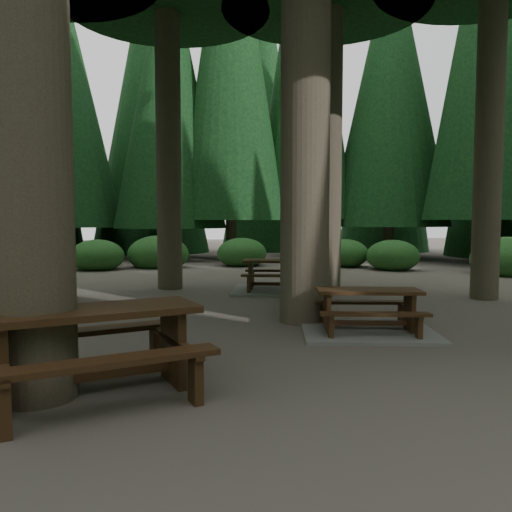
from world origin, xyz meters
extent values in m
plane|color=#514942|center=(0.00, 0.00, 0.00)|extent=(80.00, 80.00, 0.00)
cube|color=gray|center=(1.55, -0.84, 0.03)|extent=(2.35, 2.08, 0.05)
cube|color=#321D0F|center=(1.55, -0.84, 0.67)|extent=(1.69, 0.94, 0.05)
cube|color=#321D0F|center=(1.66, -0.31, 0.40)|extent=(1.61, 0.55, 0.04)
cube|color=#321D0F|center=(1.44, -1.36, 0.40)|extent=(1.61, 0.55, 0.04)
cube|color=#321D0F|center=(0.93, -0.70, 0.32)|extent=(0.17, 0.49, 0.64)
cube|color=#321D0F|center=(0.93, -0.70, 0.37)|extent=(0.34, 1.27, 0.05)
cube|color=#321D0F|center=(2.18, -0.97, 0.32)|extent=(0.17, 0.49, 0.64)
cube|color=#321D0F|center=(2.18, -0.97, 0.37)|extent=(0.34, 1.27, 0.05)
cube|color=#321D0F|center=(1.55, -0.84, 0.16)|extent=(1.32, 0.35, 0.07)
cube|color=#321D0F|center=(-4.23, 0.88, 0.74)|extent=(0.88, 1.84, 0.06)
cube|color=#321D0F|center=(-3.64, 0.82, 0.45)|extent=(0.44, 1.80, 0.05)
cube|color=#321D0F|center=(-4.15, 1.59, 0.36)|extent=(0.55, 0.14, 0.71)
cube|color=#321D0F|center=(-4.15, 1.59, 0.42)|extent=(1.43, 0.23, 0.06)
cube|color=#321D0F|center=(-4.23, 0.88, 0.18)|extent=(0.24, 1.48, 0.08)
cube|color=gray|center=(1.21, 3.97, 0.03)|extent=(2.73, 2.43, 0.05)
cube|color=#321D0F|center=(1.21, 3.97, 0.76)|extent=(1.95, 1.12, 0.06)
cube|color=#321D0F|center=(1.35, 4.56, 0.46)|extent=(1.84, 0.68, 0.05)
cube|color=#321D0F|center=(1.07, 3.38, 0.46)|extent=(1.84, 0.68, 0.05)
cube|color=#321D0F|center=(0.50, 4.14, 0.37)|extent=(0.21, 0.56, 0.73)
cube|color=#321D0F|center=(0.50, 4.14, 0.43)|extent=(0.42, 1.46, 0.06)
cube|color=#321D0F|center=(1.92, 3.80, 0.37)|extent=(0.21, 0.56, 0.73)
cube|color=#321D0F|center=(1.92, 3.80, 0.43)|extent=(0.42, 1.46, 0.06)
cube|color=#321D0F|center=(1.21, 3.97, 0.18)|extent=(1.50, 0.44, 0.08)
cube|color=#321D0F|center=(-2.26, -3.01, 0.85)|extent=(2.19, 1.38, 0.07)
cube|color=#321D0F|center=(-2.47, -2.37, 0.51)|extent=(2.03, 0.89, 0.06)
cube|color=#321D0F|center=(-2.05, -3.66, 0.51)|extent=(2.03, 0.89, 0.06)
cube|color=#321D0F|center=(-3.04, -3.26, 0.41)|extent=(0.28, 0.62, 0.82)
cube|color=#321D0F|center=(-3.04, -3.26, 0.48)|extent=(0.59, 1.60, 0.07)
cube|color=#321D0F|center=(-1.48, -2.76, 0.41)|extent=(0.28, 0.62, 0.82)
cube|color=#321D0F|center=(-1.48, -2.76, 0.48)|extent=(0.59, 1.60, 0.07)
cube|color=#321D0F|center=(-2.26, -3.01, 0.20)|extent=(1.65, 0.61, 0.09)
ellipsoid|color=#1E5821|center=(9.44, 6.45, 0.40)|extent=(2.42, 2.42, 1.49)
ellipsoid|color=#1E5821|center=(6.43, 8.69, 0.40)|extent=(1.90, 1.90, 1.17)
ellipsoid|color=#1E5821|center=(5.14, 10.17, 0.40)|extent=(1.84, 1.84, 1.13)
ellipsoid|color=#1E5821|center=(1.30, 11.25, 0.40)|extent=(1.95, 1.95, 1.20)
ellipsoid|color=#1E5821|center=(-1.94, 11.21, 0.40)|extent=(2.31, 2.31, 1.42)
ellipsoid|color=#1E5821|center=(-4.09, 10.56, 0.40)|extent=(1.93, 1.93, 1.19)
cone|color=black|center=(11.40, 10.41, 9.94)|extent=(5.25, 5.25, 16.27)
cone|color=black|center=(8.89, 14.45, 8.24)|extent=(5.73, 5.73, 13.48)
cone|color=black|center=(4.92, 15.39, 10.17)|extent=(4.80, 4.80, 16.65)
cone|color=black|center=(1.31, 14.75, 9.92)|extent=(4.97, 4.97, 16.24)
cone|color=black|center=(-1.44, 15.36, 7.89)|extent=(5.17, 5.17, 12.91)
cone|color=black|center=(-6.57, 16.72, 8.10)|extent=(5.82, 5.82, 13.26)
cone|color=black|center=(11.00, 19.74, 9.51)|extent=(5.26, 5.26, 19.02)
cone|color=black|center=(4.25, 21.60, 8.07)|extent=(5.34, 5.34, 16.14)
cone|color=black|center=(-2.52, 20.86, 8.43)|extent=(6.57, 6.57, 16.86)
cone|color=black|center=(-9.02, 19.44, 10.12)|extent=(6.13, 6.13, 20.24)
camera|label=1|loc=(-1.50, -8.14, 1.75)|focal=35.00mm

